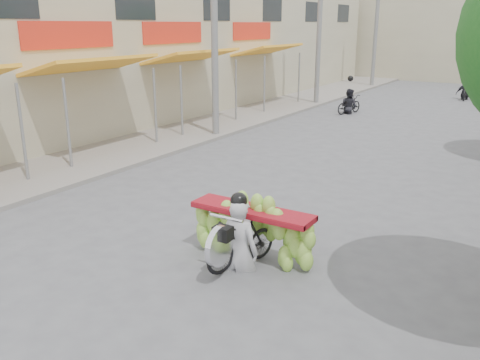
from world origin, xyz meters
name	(u,v)px	position (x,y,z in m)	size (l,w,h in m)	color
sidewalk_left	(225,118)	(-7.00, 15.00, 0.06)	(4.00, 60.00, 0.12)	gray
shophouse_row_left	(117,46)	(-11.98, 13.98, 3.00)	(9.77, 40.00, 6.00)	#B5AD8F
utility_pole_mid	(214,21)	(-5.40, 12.00, 4.03)	(0.60, 0.24, 8.00)	slate
utility_pole_far	(320,22)	(-5.40, 21.00, 4.03)	(0.60, 0.24, 8.00)	slate
utility_pole_back	(376,22)	(-5.40, 30.00, 4.03)	(0.60, 0.24, 8.00)	slate
banana_motorbike	(245,222)	(0.78, 3.84, 0.76)	(2.20, 1.75, 2.25)	black
bg_motorbike_a	(349,97)	(-3.07, 19.32, 0.77)	(0.96, 1.57, 1.95)	black
bg_motorbike_c	(467,85)	(0.73, 26.91, 0.79)	(1.00, 1.70, 1.95)	black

